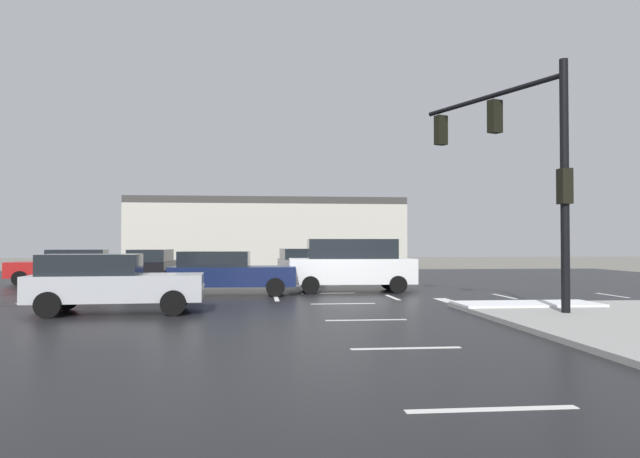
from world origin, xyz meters
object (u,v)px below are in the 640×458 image
sedan_grey (299,263)px  sedan_red (66,266)px  sedan_silver (111,282)px  sedan_black (153,265)px  sedan_navy (228,272)px  suv_white (351,264)px  traffic_signal_mast (521,151)px

sedan_grey → sedan_red: same height
sedan_silver → sedan_red: 12.85m
sedan_black → sedan_red: (-3.78, -0.55, 0.00)m
sedan_navy → sedan_red: (-7.63, 6.47, 0.00)m
suv_white → sedan_red: (-12.29, 5.48, -0.24)m
traffic_signal_mast → sedan_silver: (-11.13, 0.79, -3.57)m
sedan_red → sedan_silver: bearing=107.0°
sedan_silver → sedan_grey: size_ratio=0.99×
sedan_black → suv_white: size_ratio=0.94×
sedan_black → traffic_signal_mast: bearing=-135.3°
sedan_grey → sedan_red: 11.28m
sedan_black → sedan_navy: (3.85, -7.03, 0.00)m
sedan_navy → suv_white: bearing=14.4°
sedan_navy → sedan_grey: bearing=73.8°
sedan_silver → sedan_red: bearing=108.5°
traffic_signal_mast → sedan_grey: size_ratio=1.39×
suv_white → sedan_silver: 9.92m
traffic_signal_mast → suv_white: traffic_signal_mast is taller
sedan_navy → sedan_black: bearing=121.1°
suv_white → sedan_navy: size_ratio=1.06×
suv_white → sedan_navy: suv_white is taller
suv_white → sedan_grey: size_ratio=1.05×
traffic_signal_mast → sedan_grey: bearing=-4.4°
suv_white → sedan_grey: 8.70m
traffic_signal_mast → sedan_navy: bearing=30.8°
sedan_red → sedan_grey: bearing=-168.8°
sedan_black → sedan_navy: 8.01m
traffic_signal_mast → sedan_silver: size_ratio=1.40×
suv_white → sedan_grey: suv_white is taller
sedan_black → suv_white: (8.51, -6.03, 0.24)m
sedan_navy → sedan_red: same height
sedan_silver → sedan_grey: 16.22m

